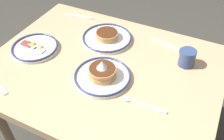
% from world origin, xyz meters
% --- Properties ---
extents(dining_table, '(1.12, 0.87, 0.75)m').
position_xyz_m(dining_table, '(0.00, 0.00, 0.66)').
color(dining_table, tan).
rests_on(dining_table, ground_plane).
extents(plate_near_main, '(0.27, 0.27, 0.05)m').
position_xyz_m(plate_near_main, '(0.08, -0.20, 0.76)').
color(plate_near_main, white).
rests_on(plate_near_main, dining_table).
extents(plate_center_pancakes, '(0.24, 0.24, 0.04)m').
position_xyz_m(plate_center_pancakes, '(0.38, 0.04, 0.76)').
color(plate_center_pancakes, white).
rests_on(plate_center_pancakes, dining_table).
extents(plate_far_companion, '(0.26, 0.26, 0.10)m').
position_xyz_m(plate_far_companion, '(-0.04, 0.08, 0.77)').
color(plate_far_companion, white).
rests_on(plate_far_companion, dining_table).
extents(coffee_mug, '(0.09, 0.09, 0.09)m').
position_xyz_m(coffee_mug, '(-0.36, -0.19, 0.79)').
color(coffee_mug, '#334772').
rests_on(coffee_mug, dining_table).
extents(fork_near, '(0.20, 0.06, 0.01)m').
position_xyz_m(fork_near, '(-0.24, -0.30, 0.75)').
color(fork_near, silver).
rests_on(fork_near, dining_table).
extents(fork_far, '(0.19, 0.05, 0.01)m').
position_xyz_m(fork_far, '(0.35, -0.34, 0.75)').
color(fork_far, silver).
rests_on(fork_far, dining_table).
extents(tea_spoon, '(0.19, 0.03, 0.01)m').
position_xyz_m(tea_spoon, '(-0.24, 0.14, 0.75)').
color(tea_spoon, silver).
rests_on(tea_spoon, dining_table).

